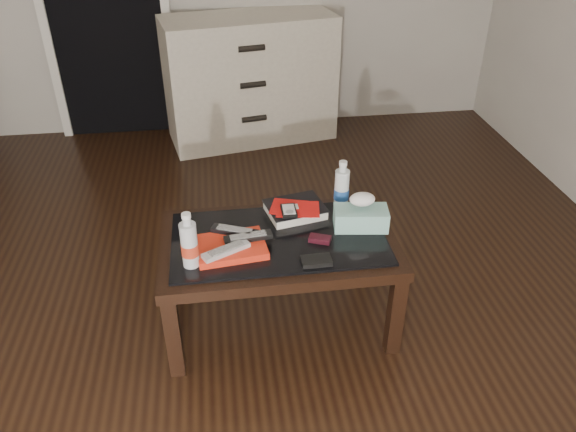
% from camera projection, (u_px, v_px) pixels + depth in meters
% --- Properties ---
extents(ground, '(5.00, 5.00, 0.00)m').
position_uv_depth(ground, '(160.00, 358.00, 2.41)').
color(ground, black).
rests_on(ground, ground).
extents(coffee_table, '(1.00, 0.60, 0.46)m').
position_uv_depth(coffee_table, '(279.00, 250.00, 2.41)').
color(coffee_table, black).
rests_on(coffee_table, ground).
extents(dresser, '(1.27, 0.71, 0.90)m').
position_uv_depth(dresser, '(250.00, 79.00, 4.10)').
color(dresser, beige).
rests_on(dresser, ground).
extents(magazines, '(0.30, 0.24, 0.03)m').
position_uv_depth(magazines, '(231.00, 247.00, 2.29)').
color(magazines, red).
rests_on(magazines, coffee_table).
extents(remote_silver, '(0.20, 0.14, 0.02)m').
position_uv_depth(remote_silver, '(226.00, 250.00, 2.23)').
color(remote_silver, '#A5A6AA').
rests_on(remote_silver, magazines).
extents(remote_black_front, '(0.20, 0.08, 0.02)m').
position_uv_depth(remote_black_front, '(248.00, 237.00, 2.31)').
color(remote_black_front, black).
rests_on(remote_black_front, magazines).
extents(remote_black_back, '(0.20, 0.13, 0.02)m').
position_uv_depth(remote_black_back, '(235.00, 231.00, 2.34)').
color(remote_black_back, black).
rests_on(remote_black_back, magazines).
extents(textbook, '(0.29, 0.25, 0.05)m').
position_uv_depth(textbook, '(295.00, 210.00, 2.52)').
color(textbook, black).
rests_on(textbook, coffee_table).
extents(dvd_mailers, '(0.22, 0.19, 0.01)m').
position_uv_depth(dvd_mailers, '(293.00, 207.00, 2.49)').
color(dvd_mailers, red).
rests_on(dvd_mailers, textbook).
extents(ipod, '(0.07, 0.10, 0.02)m').
position_uv_depth(ipod, '(289.00, 211.00, 2.44)').
color(ipod, black).
rests_on(ipod, dvd_mailers).
extents(flip_phone, '(0.10, 0.08, 0.02)m').
position_uv_depth(flip_phone, '(320.00, 239.00, 2.35)').
color(flip_phone, black).
rests_on(flip_phone, coffee_table).
extents(wallet, '(0.12, 0.07, 0.02)m').
position_uv_depth(wallet, '(316.00, 261.00, 2.22)').
color(wallet, black).
rests_on(wallet, coffee_table).
extents(water_bottle_left, '(0.08, 0.08, 0.24)m').
position_uv_depth(water_bottle_left, '(189.00, 240.00, 2.15)').
color(water_bottle_left, silver).
rests_on(water_bottle_left, coffee_table).
extents(water_bottle_right, '(0.07, 0.07, 0.24)m').
position_uv_depth(water_bottle_right, '(342.00, 185.00, 2.51)').
color(water_bottle_right, silver).
rests_on(water_bottle_right, coffee_table).
extents(tissue_box, '(0.24, 0.15, 0.09)m').
position_uv_depth(tissue_box, '(361.00, 218.00, 2.42)').
color(tissue_box, teal).
rests_on(tissue_box, coffee_table).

